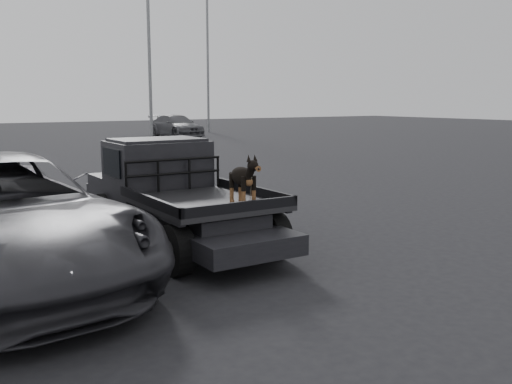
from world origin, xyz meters
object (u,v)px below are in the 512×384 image
dog (243,180)px  floodlight_mid (148,25)px  distant_car_b (176,126)px  flatbed_ute (180,218)px  floodlight_far (207,27)px

dog → floodlight_mid: size_ratio=0.06×
dog → distant_car_b: (11.89, 28.54, -0.55)m
flatbed_ute → floodlight_far: (16.74, 30.82, 7.49)m
distant_car_b → floodlight_far: size_ratio=0.35×
flatbed_ute → floodlight_mid: bearing=69.1°
flatbed_ute → floodlight_mid: floodlight_mid is taller
flatbed_ute → floodlight_mid: size_ratio=0.45×
flatbed_ute → floodlight_far: 35.87m
dog → floodlight_far: bearing=63.2°
dog → flatbed_ute: bearing=102.7°
dog → floodlight_far: 36.90m
flatbed_ute → floodlight_mid: 23.75m
distant_car_b → floodlight_far: 9.33m
distant_car_b → floodlight_mid: bearing=-130.2°
flatbed_ute → floodlight_far: floodlight_far is taller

